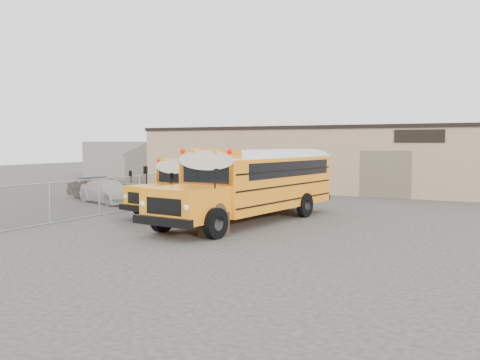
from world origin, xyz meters
The scene contains 9 objects.
ground centered at (0.00, 0.00, 0.00)m, with size 120.00×120.00×0.00m, color #353230.
warehouse centered at (0.00, 19.99, 2.37)m, with size 30.20×10.20×4.67m.
chainlink_fence centered at (-6.00, 3.00, 0.90)m, with size 0.07×18.07×1.81m.
distant_building_left centered at (-22.00, 22.00, 1.80)m, with size 8.00×6.00×3.60m, color gray.
school_bus_left centered at (-0.84, 9.89, 1.60)m, with size 4.27×9.71×2.76m.
school_bus_right centered at (1.94, 8.86, 1.89)m, with size 3.88×11.38×3.27m.
tarp_bundle centered at (1.71, -2.18, 0.70)m, with size 1.00×1.00×1.36m.
car_white centered at (-9.47, 4.43, 0.67)m, with size 1.87×4.60×1.33m, color silver.
car_dark centered at (-11.56, 6.00, 0.68)m, with size 1.44×4.13×1.36m, color black.
Camera 1 is at (11.99, -19.07, 3.49)m, focal length 40.00 mm.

